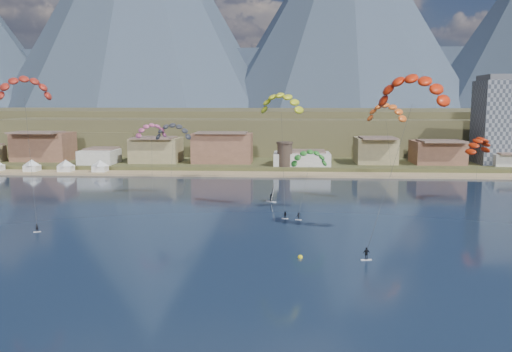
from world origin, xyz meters
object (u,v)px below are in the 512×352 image
at_px(kitesurfer_red, 24,84).
at_px(kitesurfer_orange, 413,86).
at_px(watchtower, 285,154).
at_px(kitesurfer_yellow, 281,100).
at_px(kitesurfer_green, 309,156).
at_px(buoy, 300,257).
at_px(apartment_tower, 506,120).
at_px(windsurfer, 272,196).

bearing_deg(kitesurfer_red, kitesurfer_orange, -7.95).
relative_size(watchtower, kitesurfer_orange, 0.27).
distance_m(kitesurfer_yellow, kitesurfer_orange, 33.07).
relative_size(kitesurfer_orange, kitesurfer_green, 2.00).
bearing_deg(buoy, apartment_tower, 56.70).
bearing_deg(windsurfer, kitesurfer_red, -153.48).
bearing_deg(apartment_tower, kitesurfer_green, -132.68).
xyz_separation_m(apartment_tower, kitesurfer_green, (-74.11, -80.38, -5.41)).
relative_size(kitesurfer_red, kitesurfer_orange, 0.97).
bearing_deg(kitesurfer_green, kitesurfer_orange, -55.83).
xyz_separation_m(watchtower, kitesurfer_orange, (22.35, -90.64, 20.60)).
bearing_deg(watchtower, windsurfer, -92.76).
relative_size(kitesurfer_orange, buoy, 40.83).
bearing_deg(kitesurfer_yellow, kitesurfer_green, 3.10).
bearing_deg(watchtower, kitesurfer_red, -122.51).
height_order(apartment_tower, watchtower, apartment_tower).
height_order(apartment_tower, kitesurfer_green, apartment_tower).
bearing_deg(windsurfer, kitesurfer_green, -49.98).
height_order(kitesurfer_yellow, kitesurfer_green, kitesurfer_yellow).
height_order(kitesurfer_orange, windsurfer, kitesurfer_orange).
bearing_deg(watchtower, kitesurfer_yellow, -90.32).
bearing_deg(kitesurfer_orange, kitesurfer_yellow, 133.53).
xyz_separation_m(watchtower, kitesurfer_yellow, (-0.37, -66.72, 18.24)).
relative_size(kitesurfer_yellow, kitesurfer_orange, 0.87).
distance_m(kitesurfer_yellow, kitesurfer_green, 13.71).
bearing_deg(kitesurfer_orange, kitesurfer_green, 124.17).
distance_m(apartment_tower, buoy, 140.97).
bearing_deg(watchtower, buoy, -88.21).
distance_m(apartment_tower, windsurfer, 109.67).
relative_size(watchtower, kitesurfer_yellow, 0.32).
distance_m(watchtower, buoy, 103.13).
bearing_deg(kitesurfer_green, kitesurfer_red, -166.25).
bearing_deg(kitesurfer_green, apartment_tower, 47.32).
xyz_separation_m(kitesurfer_orange, kitesurfer_green, (-16.46, 24.25, -14.56)).
distance_m(kitesurfer_yellow, windsurfer, 25.53).
height_order(kitesurfer_orange, buoy, kitesurfer_orange).
height_order(apartment_tower, buoy, apartment_tower).
bearing_deg(kitesurfer_green, windsurfer, 130.02).
bearing_deg(kitesurfer_orange, apartment_tower, 61.15).
bearing_deg(apartment_tower, kitesurfer_red, -144.28).
bearing_deg(apartment_tower, windsurfer, -139.69).
xyz_separation_m(kitesurfer_yellow, kitesurfer_green, (6.25, 0.34, -12.20)).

